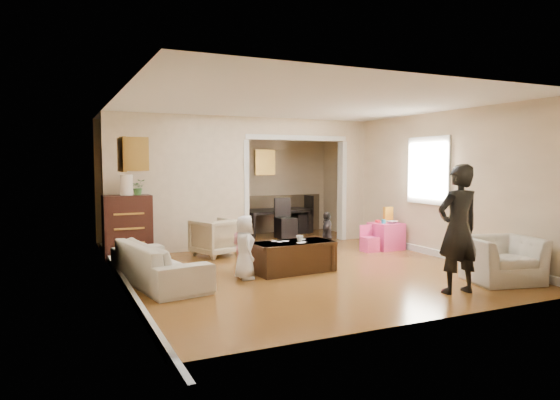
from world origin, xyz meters
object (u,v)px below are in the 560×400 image
sofa (159,263)px  adult_person (458,229)px  child_kneel_a (245,247)px  coffee_table (293,257)px  cyan_cup (384,221)px  armchair_back (215,237)px  armchair_front (500,259)px  dresser (127,227)px  child_toddler (327,235)px  table_lamp (126,185)px  child_kneel_b (243,245)px  coffee_cup (300,239)px  dining_table (274,222)px  play_table (386,236)px

sofa → adult_person: size_ratio=1.18×
sofa → child_kneel_a: size_ratio=2.14×
coffee_table → cyan_cup: 2.67m
armchair_back → armchair_front: armchair_back is taller
dresser → child_kneel_a: (1.33, -2.32, -0.10)m
sofa → child_toddler: size_ratio=2.41×
table_lamp → cyan_cup: bearing=-14.2°
cyan_cup → child_kneel_b: size_ratio=0.10×
dresser → cyan_cup: 4.78m
cyan_cup → dresser: bearing=165.8°
coffee_cup → dining_table: 4.08m
dresser → child_toddler: dresser is taller
coffee_cup → dining_table: dining_table is taller
sofa → coffee_table: (2.04, -0.11, -0.06)m
dining_table → adult_person: adult_person is taller
dresser → coffee_cup: size_ratio=10.53×
coffee_cup → child_toddler: child_toddler is taller
armchair_back → child_kneel_b: bearing=68.5°
dining_table → child_toddler: 3.08m
table_lamp → play_table: table_lamp is taller
armchair_front → adult_person: adult_person is taller
table_lamp → child_kneel_b: table_lamp is taller
cyan_cup → dining_table: bearing=110.8°
coffee_cup → play_table: size_ratio=0.20×
armchair_back → adult_person: bearing=97.4°
cyan_cup → adult_person: size_ratio=0.05×
table_lamp → dining_table: size_ratio=0.21×
coffee_cup → child_kneel_a: child_kneel_a is taller
table_lamp → coffee_table: bearing=-44.9°
coffee_table → adult_person: 2.53m
dresser → coffee_table: 3.09m
coffee_cup → child_kneel_b: 0.88m
coffee_cup → child_kneel_a: bearing=-174.0°
armchair_back → child_toddler: size_ratio=0.90×
coffee_table → table_lamp: bearing=135.1°
armchair_front → cyan_cup: bearing=101.9°
armchair_front → table_lamp: size_ratio=2.72×
table_lamp → adult_person: bearing=-49.8°
sofa → play_table: bearing=-88.1°
sofa → coffee_table: bearing=-102.7°
armchair_front → sofa: bearing=169.6°
coffee_cup → sofa: bearing=175.8°
coffee_table → child_kneel_a: bearing=-170.0°
child_toddler → dresser: bearing=-69.0°
child_kneel_a → child_kneel_b: 0.48m
child_kneel_b → armchair_back: bearing=-25.9°
armchair_front → play_table: armchair_front is taller
armchair_back → dresser: 1.56m
play_table → child_toddler: size_ratio=0.65×
dresser → coffee_cup: bearing=-44.3°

